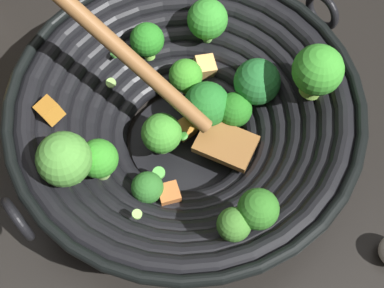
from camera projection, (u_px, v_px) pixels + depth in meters
The scene contains 2 objects.
ground_plane at pixel (186, 144), 0.73m from camera, with size 4.00×4.00×0.00m, color black.
wok at pixel (186, 118), 0.67m from camera, with size 0.46×0.42×0.26m.
Camera 1 is at (0.22, 0.24, 0.65)m, focal length 52.22 mm.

